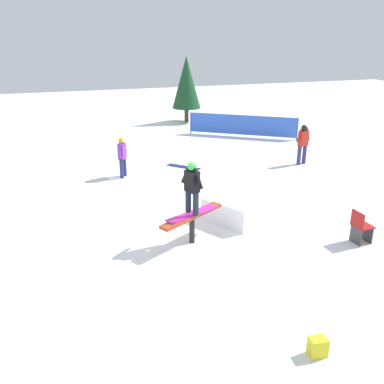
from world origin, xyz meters
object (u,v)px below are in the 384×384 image
at_px(bystander_purple, 122,155).
at_px(folding_chair, 361,228).
at_px(main_rider_on_rail, 192,189).
at_px(loose_snowboard_navy, 184,167).
at_px(backpack_on_snow, 318,347).
at_px(pine_tree_near, 186,82).
at_px(rail_feature, 192,219).
at_px(bystander_red, 303,142).

relative_size(bystander_purple, folding_chair, 1.69).
bearing_deg(main_rider_on_rail, loose_snowboard_navy, -128.84).
bearing_deg(loose_snowboard_navy, backpack_on_snow, -48.44).
relative_size(bystander_purple, loose_snowboard_navy, 1.06).
relative_size(loose_snowboard_navy, pine_tree_near, 0.38).
bearing_deg(bystander_purple, pine_tree_near, 1.36).
distance_m(rail_feature, backpack_on_snow, 4.62).
height_order(rail_feature, pine_tree_near, pine_tree_near).
height_order(rail_feature, bystander_purple, bystander_purple).
relative_size(folding_chair, backpack_on_snow, 2.59).
relative_size(folding_chair, pine_tree_near, 0.24).
distance_m(bystander_purple, loose_snowboard_navy, 2.63).
bearing_deg(rail_feature, folding_chair, 131.57).
height_order(bystander_purple, pine_tree_near, pine_tree_near).
distance_m(bystander_red, bystander_purple, 7.15).
relative_size(main_rider_on_rail, folding_chair, 1.71).
xyz_separation_m(bystander_red, backpack_on_snow, (5.45, 9.69, -0.73)).
bearing_deg(bystander_red, folding_chair, -121.61).
xyz_separation_m(bystander_purple, pine_tree_near, (-5.09, -8.88, 1.43)).
xyz_separation_m(main_rider_on_rail, bystander_purple, (0.88, -5.72, -0.63)).
bearing_deg(loose_snowboard_navy, bystander_red, 33.60).
bearing_deg(rail_feature, main_rider_on_rail, 0.00).
relative_size(bystander_red, loose_snowboard_navy, 1.15).
height_order(loose_snowboard_navy, backpack_on_snow, backpack_on_snow).
distance_m(main_rider_on_rail, backpack_on_snow, 4.77).
height_order(loose_snowboard_navy, pine_tree_near, pine_tree_near).
bearing_deg(bystander_red, rail_feature, -153.60).
xyz_separation_m(bystander_purple, folding_chair, (-4.99, 7.01, -0.42)).
bearing_deg(bystander_red, loose_snowboard_navy, 154.73).
bearing_deg(pine_tree_near, backpack_on_snow, 79.91).
distance_m(bystander_red, pine_tree_near, 9.74).
bearing_deg(rail_feature, bystander_red, -171.38).
xyz_separation_m(main_rider_on_rail, loose_snowboard_navy, (-1.57, -6.17, -1.46)).
distance_m(bystander_red, loose_snowboard_navy, 4.87).
bearing_deg(backpack_on_snow, bystander_purple, -76.01).
xyz_separation_m(rail_feature, folding_chair, (-4.10, 1.29, -0.24)).
bearing_deg(bystander_red, bystander_purple, 162.39).
distance_m(rail_feature, folding_chair, 4.31).
xyz_separation_m(rail_feature, bystander_purple, (0.88, -5.72, 0.18)).
bearing_deg(bystander_purple, rail_feature, -140.03).
distance_m(main_rider_on_rail, pine_tree_near, 15.22).
bearing_deg(loose_snowboard_navy, pine_tree_near, 118.28).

